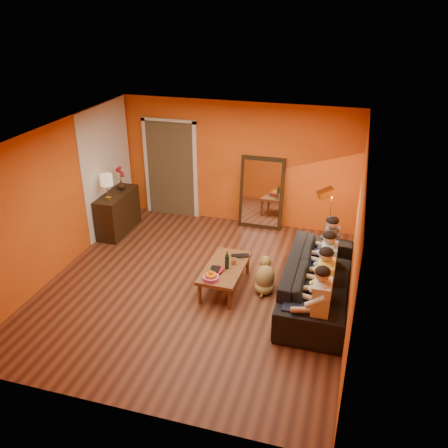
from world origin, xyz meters
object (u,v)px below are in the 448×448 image
(sideboard, at_px, (118,213))
(wine_bottle, at_px, (227,260))
(table_lamp, at_px, (107,187))
(coffee_table, at_px, (225,277))
(person_far_left, at_px, (321,305))
(tumbler, at_px, (234,261))
(dog, at_px, (265,275))
(person_mid_left, at_px, (324,284))
(person_far_right, at_px, (331,250))
(sofa, at_px, (317,281))
(mirror_frame, at_px, (262,193))
(laptop, at_px, (241,257))
(floor_lamp, at_px, (329,228))
(person_mid_right, at_px, (328,266))
(vase, at_px, (121,185))

(sideboard, distance_m, wine_bottle, 3.15)
(table_lamp, distance_m, wine_bottle, 3.06)
(coffee_table, height_order, wine_bottle, wine_bottle)
(person_far_left, height_order, tumbler, person_far_left)
(person_far_left, bearing_deg, dog, 133.28)
(person_mid_left, xyz_separation_m, person_far_right, (0.00, 1.10, 0.00))
(sofa, distance_m, wine_bottle, 1.49)
(dog, bearing_deg, sideboard, 135.77)
(dog, bearing_deg, mirror_frame, 81.12)
(person_mid_left, distance_m, wine_bottle, 1.64)
(mirror_frame, xyz_separation_m, person_mid_left, (1.58, -2.91, -0.15))
(sideboard, relative_size, laptop, 3.78)
(person_far_right, distance_m, laptop, 1.52)
(floor_lamp, height_order, person_mid_right, floor_lamp)
(person_far_right, bearing_deg, laptop, -166.14)
(person_far_left, bearing_deg, person_far_right, 90.00)
(tumbler, bearing_deg, person_mid_right, 1.60)
(person_far_left, height_order, person_mid_left, same)
(tumbler, xyz_separation_m, laptop, (0.06, 0.23, -0.04))
(sideboard, distance_m, person_far_left, 4.98)
(coffee_table, distance_m, person_far_right, 1.84)
(sideboard, distance_m, tumbler, 3.13)
(dog, bearing_deg, tumbler, 156.20)
(person_far_right, distance_m, wine_bottle, 1.77)
(floor_lamp, relative_size, person_mid_right, 1.18)
(wine_bottle, bearing_deg, laptop, 72.00)
(floor_lamp, relative_size, person_mid_left, 1.18)
(sofa, xyz_separation_m, person_far_right, (0.13, 0.65, 0.24))
(person_far_right, bearing_deg, person_mid_left, -90.00)
(table_lamp, height_order, wine_bottle, table_lamp)
(sideboard, bearing_deg, laptop, -20.68)
(floor_lamp, bearing_deg, person_far_left, -109.80)
(sideboard, bearing_deg, wine_bottle, -28.35)
(wine_bottle, height_order, tumbler, wine_bottle)
(sofa, relative_size, wine_bottle, 8.25)
(dog, distance_m, person_mid_right, 1.03)
(coffee_table, xyz_separation_m, tumbler, (0.12, 0.12, 0.26))
(sofa, height_order, vase, vase)
(dog, height_order, person_far_right, person_far_right)
(floor_lamp, bearing_deg, person_mid_right, -107.74)
(mirror_frame, distance_m, person_mid_right, 2.85)
(laptop, bearing_deg, tumbler, -126.29)
(person_far_left, height_order, person_far_right, same)
(mirror_frame, height_order, person_far_right, mirror_frame)
(floor_lamp, distance_m, person_mid_right, 1.16)
(table_lamp, relative_size, person_mid_right, 0.42)
(sofa, relative_size, tumbler, 24.66)
(table_lamp, xyz_separation_m, floor_lamp, (4.29, 0.17, -0.39))
(sideboard, relative_size, person_far_left, 0.97)
(dog, height_order, person_far_left, person_far_left)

